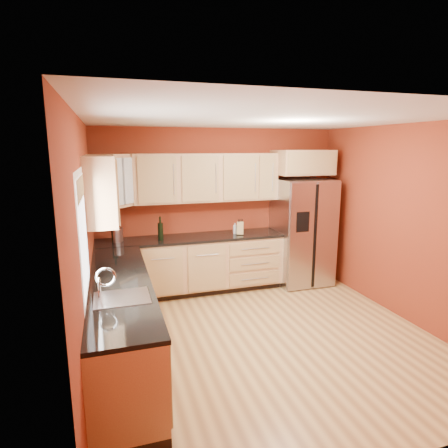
{
  "coord_description": "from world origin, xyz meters",
  "views": [
    {
      "loc": [
        -1.75,
        -3.89,
        2.29
      ],
      "look_at": [
        -0.26,
        0.9,
        1.26
      ],
      "focal_mm": 30.0,
      "sensor_mm": 36.0,
      "label": 1
    }
  ],
  "objects_px": {
    "refrigerator": "(302,232)",
    "wine_bottle_a": "(114,230)",
    "knife_block": "(240,228)",
    "canister_left": "(119,235)",
    "soap_dispenser": "(235,228)"
  },
  "relations": [
    {
      "from": "refrigerator",
      "to": "soap_dispenser",
      "type": "height_order",
      "value": "refrigerator"
    },
    {
      "from": "refrigerator",
      "to": "wine_bottle_a",
      "type": "height_order",
      "value": "refrigerator"
    },
    {
      "from": "refrigerator",
      "to": "soap_dispenser",
      "type": "distance_m",
      "value": 1.19
    },
    {
      "from": "refrigerator",
      "to": "knife_block",
      "type": "height_order",
      "value": "refrigerator"
    },
    {
      "from": "canister_left",
      "to": "wine_bottle_a",
      "type": "relative_size",
      "value": 0.56
    },
    {
      "from": "knife_block",
      "to": "soap_dispenser",
      "type": "distance_m",
      "value": 0.09
    },
    {
      "from": "canister_left",
      "to": "soap_dispenser",
      "type": "height_order",
      "value": "canister_left"
    },
    {
      "from": "refrigerator",
      "to": "wine_bottle_a",
      "type": "xyz_separation_m",
      "value": [
        -3.05,
        0.1,
        0.2
      ]
    },
    {
      "from": "wine_bottle_a",
      "to": "soap_dispenser",
      "type": "bearing_deg",
      "value": -0.84
    },
    {
      "from": "canister_left",
      "to": "wine_bottle_a",
      "type": "height_order",
      "value": "wine_bottle_a"
    },
    {
      "from": "canister_left",
      "to": "wine_bottle_a",
      "type": "distance_m",
      "value": 0.1
    },
    {
      "from": "knife_block",
      "to": "canister_left",
      "type": "bearing_deg",
      "value": -159.97
    },
    {
      "from": "canister_left",
      "to": "knife_block",
      "type": "relative_size",
      "value": 0.95
    },
    {
      "from": "refrigerator",
      "to": "wine_bottle_a",
      "type": "distance_m",
      "value": 3.06
    },
    {
      "from": "refrigerator",
      "to": "canister_left",
      "type": "xyz_separation_m",
      "value": [
        -2.99,
        0.11,
        0.13
      ]
    }
  ]
}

